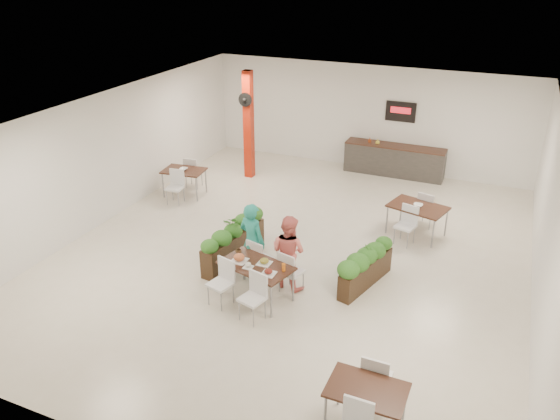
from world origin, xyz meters
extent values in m
plane|color=beige|center=(0.00, 0.00, 0.00)|extent=(12.00, 12.00, 0.00)
cube|color=white|center=(0.00, 6.00, 1.60)|extent=(10.00, 0.10, 3.20)
cube|color=white|center=(0.00, -6.00, 1.60)|extent=(10.00, 0.10, 3.20)
cube|color=white|center=(-5.00, 0.00, 1.60)|extent=(0.10, 12.00, 3.20)
cube|color=white|center=(5.00, 0.00, 1.60)|extent=(0.10, 12.00, 3.20)
cube|color=white|center=(0.00, 0.00, 3.20)|extent=(10.00, 12.00, 0.04)
cube|color=#A91F0B|center=(-3.00, 3.80, 1.60)|extent=(0.25, 0.25, 3.20)
cylinder|color=black|center=(-3.00, 3.62, 2.40)|extent=(0.40, 0.06, 0.40)
sphere|color=black|center=(-3.00, 3.58, 2.40)|extent=(0.12, 0.12, 0.12)
cube|color=#2F2D2A|center=(1.00, 5.65, 0.45)|extent=(3.00, 0.60, 0.90)
cube|color=black|center=(1.00, 5.65, 0.92)|extent=(3.00, 0.62, 0.04)
cube|color=black|center=(1.00, 5.96, 1.90)|extent=(0.90, 0.04, 0.60)
cube|color=red|center=(1.00, 5.93, 1.95)|extent=(0.60, 0.02, 0.18)
imported|color=maroon|center=(0.20, 5.65, 1.04)|extent=(0.09, 0.09, 0.19)
imported|color=yellow|center=(0.45, 5.65, 1.02)|extent=(0.13, 0.13, 0.17)
cube|color=black|center=(0.00, -2.00, 0.73)|extent=(1.56, 1.13, 0.04)
cylinder|color=gray|center=(-0.71, -2.16, 0.35)|extent=(0.04, 0.04, 0.71)
cylinder|color=gray|center=(0.53, -2.49, 0.35)|extent=(0.04, 0.04, 0.71)
cylinder|color=gray|center=(-0.53, -1.50, 0.35)|extent=(0.04, 0.04, 0.71)
cylinder|color=gray|center=(0.71, -1.83, 0.35)|extent=(0.04, 0.04, 0.71)
cube|color=white|center=(-0.23, -1.31, 0.45)|extent=(0.51, 0.51, 0.05)
cube|color=white|center=(-0.28, -1.50, 0.70)|extent=(0.42, 0.15, 0.45)
cylinder|color=gray|center=(-0.03, -1.19, 0.21)|extent=(0.02, 0.02, 0.43)
cylinder|color=gray|center=(-0.35, -1.11, 0.21)|extent=(0.02, 0.02, 0.43)
cylinder|color=gray|center=(-0.11, -1.52, 0.21)|extent=(0.02, 0.02, 0.43)
cylinder|color=gray|center=(-0.44, -1.43, 0.21)|extent=(0.02, 0.02, 0.43)
cube|color=white|center=(0.54, -1.52, 0.45)|extent=(0.51, 0.51, 0.05)
cube|color=white|center=(0.49, -1.70, 0.70)|extent=(0.42, 0.15, 0.45)
cylinder|color=gray|center=(0.75, -1.40, 0.21)|extent=(0.02, 0.02, 0.43)
cylinder|color=gray|center=(0.42, -1.31, 0.21)|extent=(0.02, 0.02, 0.43)
cylinder|color=gray|center=(0.66, -1.73, 0.21)|extent=(0.02, 0.02, 0.43)
cylinder|color=gray|center=(0.33, -1.64, 0.21)|extent=(0.02, 0.02, 0.43)
cube|color=white|center=(-0.54, -2.47, 0.45)|extent=(0.51, 0.51, 0.05)
cube|color=white|center=(-0.49, -2.29, 0.70)|extent=(0.42, 0.15, 0.45)
cylinder|color=gray|center=(-0.75, -2.59, 0.21)|extent=(0.02, 0.02, 0.43)
cylinder|color=gray|center=(-0.42, -2.68, 0.21)|extent=(0.02, 0.02, 0.43)
cylinder|color=gray|center=(-0.66, -2.26, 0.21)|extent=(0.02, 0.02, 0.43)
cylinder|color=gray|center=(-0.33, -2.35, 0.21)|extent=(0.02, 0.02, 0.43)
cube|color=white|center=(0.23, -2.68, 0.45)|extent=(0.51, 0.51, 0.05)
cube|color=white|center=(0.28, -2.49, 0.70)|extent=(0.42, 0.15, 0.45)
cylinder|color=gray|center=(0.02, -2.80, 0.21)|extent=(0.02, 0.02, 0.43)
cylinder|color=gray|center=(0.35, -2.89, 0.21)|extent=(0.02, 0.02, 0.43)
cylinder|color=gray|center=(0.11, -2.47, 0.21)|extent=(0.02, 0.02, 0.43)
cylinder|color=gray|center=(0.44, -2.56, 0.21)|extent=(0.02, 0.02, 0.43)
cube|color=white|center=(-0.36, -2.00, 0.76)|extent=(0.37, 0.37, 0.01)
ellipsoid|color=#A8462A|center=(-0.36, -2.00, 0.83)|extent=(0.22, 0.22, 0.13)
cube|color=white|center=(0.13, -1.91, 0.76)|extent=(0.32, 0.32, 0.01)
ellipsoid|color=orange|center=(0.13, -1.91, 0.82)|extent=(0.18, 0.18, 0.11)
cube|color=white|center=(0.36, -2.21, 0.76)|extent=(0.32, 0.32, 0.01)
ellipsoid|color=#541710|center=(0.36, -2.21, 0.81)|extent=(0.16, 0.16, 0.10)
cube|color=white|center=(-0.10, -2.16, 0.76)|extent=(0.22, 0.22, 0.01)
ellipsoid|color=white|center=(-0.10, -2.16, 0.80)|extent=(0.12, 0.12, 0.07)
cylinder|color=orange|center=(0.57, -1.99, 0.82)|extent=(0.07, 0.07, 0.15)
imported|color=#513922|center=(-0.51, -1.76, 0.80)|extent=(0.12, 0.12, 0.10)
imported|color=teal|center=(-0.40, -1.35, 0.85)|extent=(0.70, 0.55, 1.69)
imported|color=#FA786F|center=(0.40, -1.35, 0.79)|extent=(0.89, 0.77, 1.57)
cube|color=black|center=(-1.09, -0.89, 0.33)|extent=(0.59, 1.99, 0.65)
ellipsoid|color=#225A19|center=(-1.20, -1.71, 0.77)|extent=(0.40, 0.40, 0.32)
ellipsoid|color=#225A19|center=(-1.14, -1.30, 0.77)|extent=(0.40, 0.40, 0.32)
ellipsoid|color=#225A19|center=(-1.09, -0.89, 0.77)|extent=(0.40, 0.40, 0.32)
ellipsoid|color=#225A19|center=(-1.03, -0.48, 0.77)|extent=(0.40, 0.40, 0.32)
ellipsoid|color=#225A19|center=(-0.97, -0.07, 0.77)|extent=(0.40, 0.40, 0.32)
imported|color=#225A19|center=(-1.09, -0.89, 0.87)|extent=(0.38, 0.33, 0.42)
cube|color=black|center=(1.85, -0.72, 0.28)|extent=(0.72, 1.68, 0.56)
ellipsoid|color=#225A19|center=(1.66, -1.38, 0.68)|extent=(0.40, 0.40, 0.32)
ellipsoid|color=#225A19|center=(1.75, -1.05, 0.68)|extent=(0.40, 0.40, 0.32)
ellipsoid|color=#225A19|center=(1.85, -0.72, 0.68)|extent=(0.40, 0.40, 0.32)
ellipsoid|color=#225A19|center=(1.94, -0.39, 0.68)|extent=(0.40, 0.40, 0.32)
ellipsoid|color=#225A19|center=(2.03, -0.06, 0.68)|extent=(0.40, 0.40, 0.32)
imported|color=#225A19|center=(1.85, -0.72, 0.74)|extent=(0.20, 0.20, 0.36)
cube|color=black|center=(-4.04, 1.79, 0.73)|extent=(1.21, 0.88, 0.04)
cylinder|color=gray|center=(-4.50, 1.42, 0.35)|extent=(0.04, 0.04, 0.71)
cylinder|color=gray|center=(-3.50, 1.54, 0.35)|extent=(0.04, 0.04, 0.71)
cylinder|color=gray|center=(-4.57, 2.05, 0.35)|extent=(0.04, 0.04, 0.71)
cylinder|color=gray|center=(-3.57, 2.17, 0.35)|extent=(0.04, 0.04, 0.71)
cube|color=white|center=(-4.11, 2.39, 0.45)|extent=(0.47, 0.47, 0.05)
cube|color=white|center=(-4.08, 2.20, 0.70)|extent=(0.42, 0.09, 0.45)
cylinder|color=gray|center=(-3.96, 2.58, 0.21)|extent=(0.02, 0.02, 0.43)
cylinder|color=gray|center=(-4.29, 2.54, 0.21)|extent=(0.02, 0.02, 0.43)
cylinder|color=gray|center=(-3.92, 2.24, 0.21)|extent=(0.02, 0.02, 0.43)
cylinder|color=gray|center=(-4.26, 2.20, 0.21)|extent=(0.02, 0.02, 0.43)
cube|color=white|center=(-3.97, 1.20, 0.45)|extent=(0.47, 0.47, 0.05)
cube|color=white|center=(-3.99, 1.38, 0.70)|extent=(0.42, 0.09, 0.45)
cylinder|color=gray|center=(-4.12, 1.01, 0.21)|extent=(0.02, 0.02, 0.43)
cylinder|color=gray|center=(-3.78, 1.05, 0.21)|extent=(0.02, 0.02, 0.43)
cylinder|color=gray|center=(-4.16, 1.34, 0.21)|extent=(0.02, 0.02, 0.43)
cylinder|color=gray|center=(-3.82, 1.38, 0.21)|extent=(0.02, 0.02, 0.43)
imported|color=white|center=(-4.04, 1.79, 0.78)|extent=(0.22, 0.22, 0.05)
cube|color=black|center=(2.37, 1.94, 0.73)|extent=(1.49, 1.18, 0.04)
cylinder|color=gray|center=(1.70, 1.73, 0.35)|extent=(0.04, 0.04, 0.71)
cylinder|color=gray|center=(2.84, 1.42, 0.35)|extent=(0.04, 0.04, 0.71)
cylinder|color=gray|center=(1.90, 2.46, 0.35)|extent=(0.04, 0.04, 0.71)
cylinder|color=gray|center=(3.04, 2.14, 0.35)|extent=(0.04, 0.04, 0.71)
cube|color=white|center=(2.53, 2.52, 0.45)|extent=(0.52, 0.52, 0.05)
cube|color=white|center=(2.48, 2.33, 0.70)|extent=(0.42, 0.15, 0.45)
cylinder|color=gray|center=(2.74, 2.64, 0.21)|extent=(0.02, 0.02, 0.43)
cylinder|color=gray|center=(2.41, 2.73, 0.21)|extent=(0.02, 0.02, 0.43)
cylinder|color=gray|center=(2.65, 2.31, 0.21)|extent=(0.02, 0.02, 0.43)
cylinder|color=gray|center=(2.32, 2.40, 0.21)|extent=(0.02, 0.02, 0.43)
cube|color=white|center=(2.21, 1.36, 0.45)|extent=(0.52, 0.52, 0.05)
cube|color=white|center=(2.26, 1.54, 0.70)|extent=(0.42, 0.15, 0.45)
cylinder|color=gray|center=(2.00, 1.24, 0.21)|extent=(0.02, 0.02, 0.43)
cylinder|color=gray|center=(2.33, 1.15, 0.21)|extent=(0.02, 0.02, 0.43)
cylinder|color=gray|center=(2.09, 1.57, 0.21)|extent=(0.02, 0.02, 0.43)
cylinder|color=gray|center=(2.42, 1.48, 0.21)|extent=(0.02, 0.02, 0.43)
imported|color=white|center=(2.37, 1.94, 0.78)|extent=(0.22, 0.22, 0.05)
cube|color=black|center=(2.83, -4.38, 0.73)|extent=(1.10, 0.74, 0.04)
cylinder|color=gray|center=(2.34, -4.68, 0.35)|extent=(0.04, 0.04, 0.71)
cylinder|color=gray|center=(2.34, -4.07, 0.35)|extent=(0.04, 0.04, 0.71)
cylinder|color=gray|center=(3.32, -4.08, 0.35)|extent=(0.04, 0.04, 0.71)
cube|color=white|center=(2.83, -3.78, 0.45)|extent=(0.42, 0.42, 0.05)
cube|color=white|center=(2.83, -3.97, 0.70)|extent=(0.42, 0.04, 0.45)
cylinder|color=gray|center=(3.01, -3.61, 0.21)|extent=(0.02, 0.02, 0.43)
cylinder|color=gray|center=(2.67, -3.61, 0.21)|extent=(0.02, 0.02, 0.43)
cylinder|color=gray|center=(3.00, -3.95, 0.21)|extent=(0.02, 0.02, 0.43)
cylinder|color=gray|center=(2.66, -3.95, 0.21)|extent=(0.02, 0.02, 0.43)
cube|color=white|center=(2.82, -4.79, 0.70)|extent=(0.42, 0.04, 0.45)
camera|label=1|loc=(3.99, -10.12, 6.18)|focal=35.00mm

